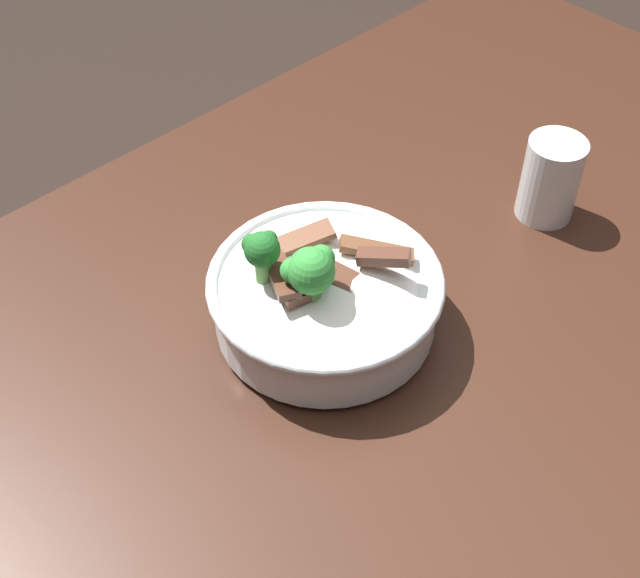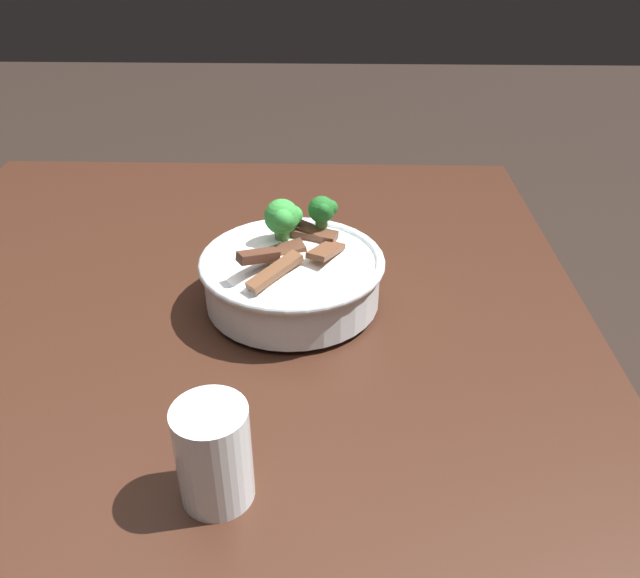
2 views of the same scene
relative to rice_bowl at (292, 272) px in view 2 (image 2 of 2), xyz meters
name	(u,v)px [view 2 (image 2 of 2)]	position (x,y,z in m)	size (l,w,h in m)	color
dining_table	(204,454)	(0.13, -0.11, -0.20)	(1.25, 0.99, 0.80)	#381E14
rice_bowl	(292,272)	(0.00, 0.00, 0.00)	(0.24, 0.24, 0.13)	silver
drinking_glass	(214,458)	(0.31, -0.05, 0.00)	(0.07, 0.07, 0.10)	white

